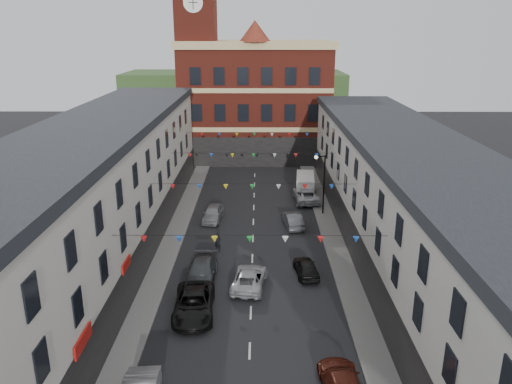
{
  "coord_description": "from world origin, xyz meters",
  "views": [
    {
      "loc": [
        0.49,
        -32.0,
        17.19
      ],
      "look_at": [
        0.27,
        7.5,
        4.42
      ],
      "focal_mm": 35.0,
      "sensor_mm": 36.0,
      "label": 1
    }
  ],
  "objects_px": {
    "car_left_e": "(213,213)",
    "pedestrian": "(218,243)",
    "car_right_d": "(306,267)",
    "car_right_e": "(293,220)",
    "car_left_c": "(194,304)",
    "car_right_f": "(306,195)",
    "white_van": "(305,185)",
    "moving_car": "(249,278)",
    "street_lamp": "(322,176)",
    "car_left_d": "(202,272)"
  },
  "relations": [
    {
      "from": "street_lamp",
      "to": "car_right_d",
      "type": "xyz_separation_m",
      "value": [
        -2.55,
        -12.81,
        -3.27
      ]
    },
    {
      "from": "car_right_f",
      "to": "moving_car",
      "type": "xyz_separation_m",
      "value": [
        -5.65,
        -18.49,
        -0.08
      ]
    },
    {
      "from": "moving_car",
      "to": "car_left_e",
      "type": "bearing_deg",
      "value": -66.58
    },
    {
      "from": "street_lamp",
      "to": "moving_car",
      "type": "bearing_deg",
      "value": -114.76
    },
    {
      "from": "car_left_c",
      "to": "car_right_d",
      "type": "relative_size",
      "value": 1.44
    },
    {
      "from": "car_left_d",
      "to": "car_left_e",
      "type": "distance_m",
      "value": 12.11
    },
    {
      "from": "car_left_c",
      "to": "car_right_e",
      "type": "height_order",
      "value": "car_left_c"
    },
    {
      "from": "car_left_e",
      "to": "pedestrian",
      "type": "relative_size",
      "value": 2.6
    },
    {
      "from": "car_right_f",
      "to": "moving_car",
      "type": "distance_m",
      "value": 19.34
    },
    {
      "from": "car_right_d",
      "to": "white_van",
      "type": "bearing_deg",
      "value": -101.15
    },
    {
      "from": "car_left_c",
      "to": "car_right_e",
      "type": "bearing_deg",
      "value": 61.38
    },
    {
      "from": "street_lamp",
      "to": "car_right_d",
      "type": "distance_m",
      "value": 13.46
    },
    {
      "from": "street_lamp",
      "to": "car_left_e",
      "type": "distance_m",
      "value": 10.99
    },
    {
      "from": "car_left_e",
      "to": "pedestrian",
      "type": "height_order",
      "value": "pedestrian"
    },
    {
      "from": "car_left_e",
      "to": "car_right_e",
      "type": "distance_m",
      "value": 7.65
    },
    {
      "from": "car_right_d",
      "to": "car_left_e",
      "type": "bearing_deg",
      "value": -61.41
    },
    {
      "from": "car_right_e",
      "to": "moving_car",
      "type": "distance_m",
      "value": 11.97
    },
    {
      "from": "car_right_d",
      "to": "moving_car",
      "type": "distance_m",
      "value": 4.49
    },
    {
      "from": "car_left_c",
      "to": "car_left_d",
      "type": "relative_size",
      "value": 1.08
    },
    {
      "from": "street_lamp",
      "to": "car_left_c",
      "type": "relative_size",
      "value": 1.12
    },
    {
      "from": "car_right_d",
      "to": "car_right_e",
      "type": "height_order",
      "value": "car_right_e"
    },
    {
      "from": "car_right_e",
      "to": "car_right_f",
      "type": "height_order",
      "value": "car_right_f"
    },
    {
      "from": "car_left_c",
      "to": "car_right_f",
      "type": "distance_m",
      "value": 23.95
    },
    {
      "from": "street_lamp",
      "to": "car_left_e",
      "type": "relative_size",
      "value": 1.44
    },
    {
      "from": "car_right_e",
      "to": "car_right_f",
      "type": "relative_size",
      "value": 0.77
    },
    {
      "from": "car_right_f",
      "to": "pedestrian",
      "type": "height_order",
      "value": "pedestrian"
    },
    {
      "from": "car_left_c",
      "to": "street_lamp",
      "type": "bearing_deg",
      "value": 57.93
    },
    {
      "from": "car_left_e",
      "to": "moving_car",
      "type": "bearing_deg",
      "value": -68.87
    },
    {
      "from": "car_left_c",
      "to": "moving_car",
      "type": "xyz_separation_m",
      "value": [
        3.45,
        3.66,
        -0.09
      ]
    },
    {
      "from": "pedestrian",
      "to": "car_right_d",
      "type": "bearing_deg",
      "value": -7.34
    },
    {
      "from": "car_right_e",
      "to": "moving_car",
      "type": "height_order",
      "value": "car_right_e"
    },
    {
      "from": "car_right_e",
      "to": "car_right_f",
      "type": "xyz_separation_m",
      "value": [
        1.86,
        7.13,
        0.06
      ]
    },
    {
      "from": "car_right_e",
      "to": "pedestrian",
      "type": "relative_size",
      "value": 2.55
    },
    {
      "from": "street_lamp",
      "to": "car_left_d",
      "type": "relative_size",
      "value": 1.2
    },
    {
      "from": "pedestrian",
      "to": "car_left_d",
      "type": "bearing_deg",
      "value": -75.28
    },
    {
      "from": "car_right_d",
      "to": "car_right_e",
      "type": "relative_size",
      "value": 0.91
    },
    {
      "from": "white_van",
      "to": "pedestrian",
      "type": "xyz_separation_m",
      "value": [
        -8.41,
        -15.06,
        -0.28
      ]
    },
    {
      "from": "street_lamp",
      "to": "car_right_d",
      "type": "relative_size",
      "value": 1.61
    },
    {
      "from": "car_left_d",
      "to": "car_right_f",
      "type": "distance_m",
      "value": 19.87
    },
    {
      "from": "car_left_d",
      "to": "moving_car",
      "type": "distance_m",
      "value": 3.55
    },
    {
      "from": "car_right_f",
      "to": "moving_car",
      "type": "height_order",
      "value": "car_right_f"
    },
    {
      "from": "car_left_e",
      "to": "street_lamp",
      "type": "bearing_deg",
      "value": 13.85
    },
    {
      "from": "car_left_c",
      "to": "white_van",
      "type": "xyz_separation_m",
      "value": [
        9.2,
        24.54,
        0.33
      ]
    },
    {
      "from": "car_right_d",
      "to": "pedestrian",
      "type": "relative_size",
      "value": 2.33
    },
    {
      "from": "car_left_c",
      "to": "white_van",
      "type": "relative_size",
      "value": 1.1
    },
    {
      "from": "car_right_f",
      "to": "car_left_d",
      "type": "bearing_deg",
      "value": 59.52
    },
    {
      "from": "car_right_e",
      "to": "pedestrian",
      "type": "height_order",
      "value": "pedestrian"
    },
    {
      "from": "car_right_d",
      "to": "car_right_f",
      "type": "distance_m",
      "value": 16.84
    },
    {
      "from": "street_lamp",
      "to": "car_left_c",
      "type": "height_order",
      "value": "street_lamp"
    },
    {
      "from": "car_right_f",
      "to": "white_van",
      "type": "distance_m",
      "value": 2.41
    }
  ]
}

